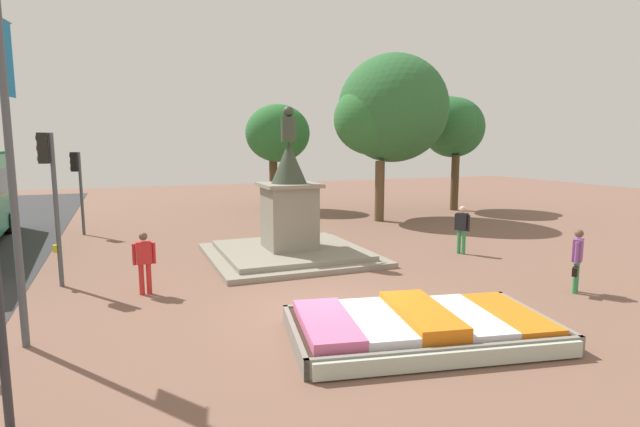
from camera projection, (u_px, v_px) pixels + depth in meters
name	position (u px, v px, depth m)	size (l,w,h in m)	color
ground_plane	(330.00, 313.00, 11.47)	(72.83, 72.83, 0.00)	brown
flower_planter	(418.00, 327.00, 9.90)	(5.64, 3.82, 0.61)	#38281C
statue_monument	(289.00, 226.00, 16.83)	(5.34, 5.34, 5.05)	gray
traffic_light_mid_block	(50.00, 183.00, 13.13)	(0.41, 0.29, 4.13)	#4C5156
traffic_light_far_corner	(77.00, 177.00, 20.74)	(0.41, 0.30, 3.48)	#4C5156
banner_pole	(11.00, 160.00, 9.08)	(0.19, 0.62, 6.81)	#4C5156
pedestrian_with_handbag	(577.00, 257.00, 12.85)	(0.63, 0.50, 1.67)	#338C4C
pedestrian_near_planter	(144.00, 259.00, 12.72)	(0.57, 0.22, 1.62)	red
pedestrian_crossing_plaza	(462.00, 226.00, 17.37)	(0.37, 0.52, 1.69)	#338C4C
park_tree_far_left	(276.00, 133.00, 28.76)	(3.71, 3.93, 6.03)	#4C3823
park_tree_behind_statue	(389.00, 112.00, 24.83)	(5.77, 5.86, 8.24)	brown
park_tree_far_right	(450.00, 126.00, 28.57)	(4.46, 3.82, 6.47)	#4C3823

